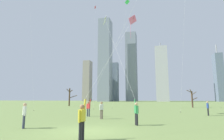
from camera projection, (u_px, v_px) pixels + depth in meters
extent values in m
plane|color=#7A934C|center=(88.00, 131.00, 10.65)|extent=(400.00, 400.00, 0.00)
cylinder|color=black|center=(137.00, 119.00, 12.94)|extent=(0.14, 0.14, 0.85)
cylinder|color=black|center=(136.00, 119.00, 13.15)|extent=(0.14, 0.14, 0.85)
cube|color=#338C4C|center=(136.00, 109.00, 13.15)|extent=(0.34, 0.39, 0.54)
sphere|color=tan|center=(136.00, 104.00, 13.22)|extent=(0.22, 0.22, 0.22)
cylinder|color=#338C4C|center=(137.00, 110.00, 12.95)|extent=(0.09, 0.09, 0.55)
cylinder|color=#338C4C|center=(135.00, 103.00, 13.43)|extent=(0.18, 0.22, 0.56)
cube|color=white|center=(105.00, 20.00, 23.50)|extent=(0.38, 1.45, 1.43)
cylinder|color=black|center=(105.00, 20.00, 23.50)|extent=(0.34, 0.21, 0.92)
cylinder|color=silver|center=(116.00, 49.00, 18.49)|extent=(4.58, 7.67, 10.20)
cylinder|color=#33384C|center=(88.00, 112.00, 19.69)|extent=(0.14, 0.14, 0.85)
cylinder|color=#33384C|center=(89.00, 113.00, 19.60)|extent=(0.14, 0.14, 0.85)
cube|color=red|center=(88.00, 106.00, 19.75)|extent=(0.38, 0.27, 0.54)
sphere|color=#9E7051|center=(89.00, 102.00, 19.82)|extent=(0.22, 0.22, 0.22)
cylinder|color=red|center=(87.00, 106.00, 19.84)|extent=(0.09, 0.09, 0.55)
cylinder|color=red|center=(90.00, 102.00, 19.74)|extent=(0.22, 0.13, 0.56)
cylinder|color=silver|center=(129.00, 17.00, 20.90)|extent=(8.62, 1.32, 18.87)
cylinder|color=black|center=(80.00, 131.00, 8.16)|extent=(0.14, 0.14, 0.85)
cylinder|color=black|center=(83.00, 131.00, 8.36)|extent=(0.14, 0.14, 0.85)
cube|color=yellow|center=(82.00, 115.00, 8.37)|extent=(0.26, 0.37, 0.54)
sphere|color=#9E7051|center=(82.00, 107.00, 8.44)|extent=(0.22, 0.22, 0.22)
cylinder|color=yellow|center=(79.00, 117.00, 8.18)|extent=(0.09, 0.09, 0.55)
cylinder|color=yellow|center=(85.00, 105.00, 8.64)|extent=(0.12, 0.21, 0.56)
cube|color=pink|center=(133.00, 20.00, 15.34)|extent=(0.61, 0.73, 0.85)
cylinder|color=black|center=(133.00, 20.00, 15.34)|extent=(0.33, 0.10, 0.52)
cylinder|color=pink|center=(131.00, 31.00, 15.29)|extent=(0.02, 0.02, 1.28)
cylinder|color=silver|center=(115.00, 49.00, 12.01)|extent=(1.65, 6.25, 6.68)
cylinder|color=black|center=(208.00, 112.00, 20.76)|extent=(0.14, 0.14, 0.85)
cylinder|color=black|center=(208.00, 112.00, 20.56)|extent=(0.14, 0.14, 0.85)
cube|color=#2D4CA5|center=(208.00, 106.00, 20.77)|extent=(0.24, 0.36, 0.54)
sphere|color=tan|center=(207.00, 102.00, 20.83)|extent=(0.22, 0.22, 0.22)
cylinder|color=#2D4CA5|center=(207.00, 106.00, 20.96)|extent=(0.09, 0.09, 0.55)
cylinder|color=#2D4CA5|center=(208.00, 106.00, 20.57)|extent=(0.09, 0.09, 0.55)
cylinder|color=#726656|center=(101.00, 114.00, 17.12)|extent=(0.14, 0.14, 0.85)
cylinder|color=#726656|center=(102.00, 114.00, 17.29)|extent=(0.14, 0.14, 0.85)
cube|color=white|center=(102.00, 107.00, 17.32)|extent=(0.32, 0.39, 0.54)
sphere|color=#9E7051|center=(102.00, 103.00, 17.38)|extent=(0.22, 0.22, 0.22)
cylinder|color=white|center=(100.00, 107.00, 17.15)|extent=(0.09, 0.09, 0.55)
cylinder|color=white|center=(103.00, 107.00, 17.48)|extent=(0.09, 0.09, 0.55)
cylinder|color=#33384C|center=(24.00, 121.00, 11.77)|extent=(0.14, 0.14, 0.85)
cylinder|color=#33384C|center=(24.00, 122.00, 11.58)|extent=(0.14, 0.14, 0.85)
cube|color=white|center=(25.00, 111.00, 11.79)|extent=(0.38, 0.38, 0.54)
sphere|color=tan|center=(25.00, 105.00, 11.85)|extent=(0.22, 0.22, 0.22)
cylinder|color=white|center=(24.00, 111.00, 11.96)|extent=(0.09, 0.09, 0.55)
cylinder|color=white|center=(25.00, 111.00, 11.60)|extent=(0.09, 0.09, 0.55)
cube|color=red|center=(95.00, 7.00, 40.88)|extent=(0.20, 0.91, 0.89)
cylinder|color=black|center=(95.00, 7.00, 40.88)|extent=(0.19, 0.08, 0.58)
cylinder|color=silver|center=(94.00, 54.00, 37.60)|extent=(0.99, 2.92, 22.32)
cylinder|color=#3F3833|center=(93.00, 109.00, 34.31)|extent=(0.10, 0.10, 0.08)
cylinder|color=silver|center=(184.00, 18.00, 27.20)|extent=(2.54, 0.83, 27.61)
cylinder|color=#3F3833|center=(181.00, 112.00, 25.69)|extent=(0.10, 0.10, 0.08)
cylinder|color=silver|center=(31.00, 40.00, 34.19)|extent=(5.95, 3.83, 25.70)
cylinder|color=#3F3833|center=(34.00, 110.00, 29.62)|extent=(0.10, 0.10, 0.08)
cube|color=green|center=(127.00, 2.00, 40.73)|extent=(1.20, 0.36, 1.17)
cylinder|color=black|center=(127.00, 2.00, 40.73)|extent=(0.06, 0.31, 0.75)
cylinder|color=silver|center=(120.00, 53.00, 39.04)|extent=(3.38, 0.46, 23.45)
cylinder|color=#3F3833|center=(112.00, 108.00, 37.36)|extent=(0.10, 0.10, 0.08)
cylinder|color=#4C3828|center=(69.00, 97.00, 49.38)|extent=(0.39, 0.39, 4.79)
cylinder|color=#4C3828|center=(73.00, 97.00, 49.42)|extent=(2.09, 0.71, 0.84)
cylinder|color=#4C3828|center=(68.00, 91.00, 49.29)|extent=(0.66, 1.06, 0.88)
cylinder|color=#4C3828|center=(71.00, 91.00, 49.90)|extent=(0.74, 0.88, 0.81)
cylinder|color=#4C3828|center=(192.00, 99.00, 40.62)|extent=(0.34, 0.34, 3.65)
cylinder|color=#4C3828|center=(195.00, 99.00, 40.49)|extent=(1.16, 0.22, 0.67)
cylinder|color=#4C3828|center=(194.00, 93.00, 40.10)|extent=(0.83, 1.45, 0.72)
cylinder|color=#4C3828|center=(191.00, 92.00, 40.47)|extent=(0.68, 1.17, 1.07)
cylinder|color=#4C3828|center=(189.00, 91.00, 40.89)|extent=(1.18, 0.42, 0.66)
cube|color=slate|center=(115.00, 82.00, 157.32)|extent=(6.25, 5.20, 33.31)
cube|color=#B2B2B7|center=(162.00, 74.00, 145.17)|extent=(9.58, 10.99, 43.83)
cylinder|color=#99999E|center=(160.00, 45.00, 148.98)|extent=(0.80, 0.80, 4.05)
cube|color=slate|center=(219.00, 77.00, 140.30)|extent=(5.61, 9.19, 37.20)
cylinder|color=#99999E|center=(216.00, 49.00, 143.86)|extent=(0.80, 0.80, 7.52)
cube|color=gray|center=(105.00, 60.00, 148.37)|extent=(9.51, 11.12, 67.74)
cube|color=gray|center=(131.00, 66.00, 161.27)|extent=(9.41, 10.17, 61.23)
cube|color=gray|center=(87.00, 81.00, 154.99)|extent=(6.06, 7.55, 34.53)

